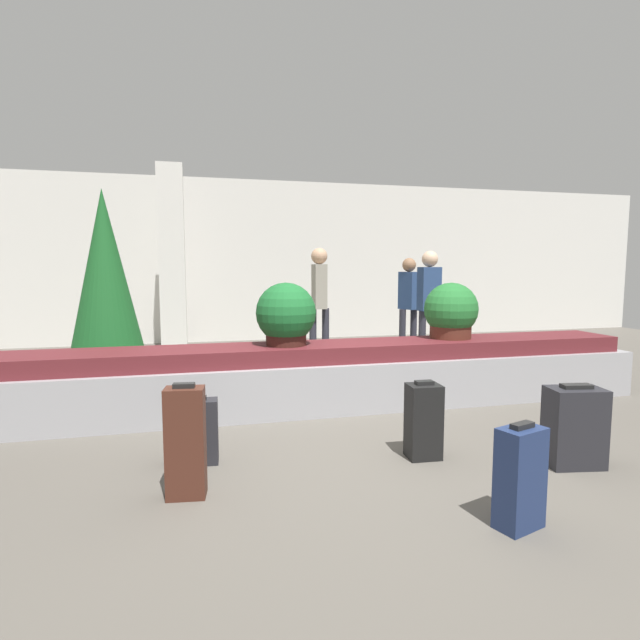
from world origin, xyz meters
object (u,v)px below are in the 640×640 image
(suitcase_0, at_px, (423,421))
(suitcase_1, at_px, (574,427))
(suitcase_4, at_px, (520,478))
(suitcase_2, at_px, (186,442))
(pillar, at_px, (172,260))
(potted_plant_0, at_px, (451,312))
(traveler_2, at_px, (319,294))
(traveler_0, at_px, (429,297))
(decorated_tree, at_px, (105,283))
(potted_plant_1, at_px, (286,315))
(suitcase_3, at_px, (194,431))
(traveler_1, at_px, (409,298))

(suitcase_0, height_order, suitcase_1, suitcase_1)
(suitcase_4, bearing_deg, suitcase_2, 137.37)
(pillar, height_order, suitcase_1, pillar)
(potted_plant_0, relative_size, traveler_2, 0.35)
(suitcase_0, relative_size, traveler_0, 0.35)
(suitcase_0, bearing_deg, decorated_tree, 135.99)
(suitcase_0, height_order, traveler_0, traveler_0)
(suitcase_2, xyz_separation_m, potted_plant_1, (0.98, 1.80, 0.62))
(pillar, relative_size, suitcase_4, 5.26)
(traveler_2, bearing_deg, suitcase_2, -23.27)
(traveler_2, bearing_deg, suitcase_3, -25.87)
(decorated_tree, bearing_deg, suitcase_3, -69.40)
(suitcase_0, distance_m, potted_plant_1, 1.88)
(suitcase_3, bearing_deg, pillar, 97.74)
(traveler_0, bearing_deg, suitcase_1, -107.70)
(suitcase_3, height_order, suitcase_4, suitcase_4)
(pillar, height_order, suitcase_2, pillar)
(suitcase_4, bearing_deg, suitcase_0, 75.54)
(suitcase_2, relative_size, suitcase_3, 1.44)
(suitcase_1, bearing_deg, traveler_2, 110.97)
(suitcase_1, relative_size, decorated_tree, 0.26)
(traveler_1, bearing_deg, potted_plant_0, 144.75)
(potted_plant_0, relative_size, decorated_tree, 0.26)
(suitcase_0, height_order, suitcase_3, suitcase_0)
(suitcase_0, distance_m, potted_plant_0, 2.07)
(pillar, distance_m, suitcase_1, 6.82)
(traveler_0, height_order, traveler_1, traveler_0)
(suitcase_1, bearing_deg, suitcase_0, 167.32)
(traveler_1, bearing_deg, suitcase_0, 136.30)
(suitcase_4, height_order, potted_plant_0, potted_plant_0)
(traveler_2, bearing_deg, traveler_1, 101.90)
(suitcase_1, distance_m, traveler_2, 4.50)
(suitcase_0, distance_m, suitcase_1, 1.09)
(suitcase_4, height_order, traveler_0, traveler_0)
(suitcase_0, height_order, traveler_1, traveler_1)
(suitcase_1, xyz_separation_m, potted_plant_0, (0.09, 2.03, 0.67))
(suitcase_2, bearing_deg, decorated_tree, 113.79)
(suitcase_1, relative_size, traveler_1, 0.38)
(suitcase_0, xyz_separation_m, potted_plant_1, (-0.79, 1.56, 0.69))
(suitcase_3, relative_size, potted_plant_1, 0.80)
(suitcase_2, height_order, decorated_tree, decorated_tree)
(suitcase_4, distance_m, decorated_tree, 5.03)
(suitcase_0, height_order, decorated_tree, decorated_tree)
(suitcase_1, bearing_deg, decorated_tree, 147.43)
(potted_plant_0, xyz_separation_m, traveler_1, (0.65, 2.61, -0.00))
(suitcase_1, xyz_separation_m, traveler_0, (0.71, 3.84, 0.73))
(potted_plant_0, height_order, traveler_2, traveler_2)
(potted_plant_1, relative_size, traveler_1, 0.39)
(suitcase_1, xyz_separation_m, traveler_2, (-0.86, 4.35, 0.77))
(pillar, height_order, potted_plant_0, pillar)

